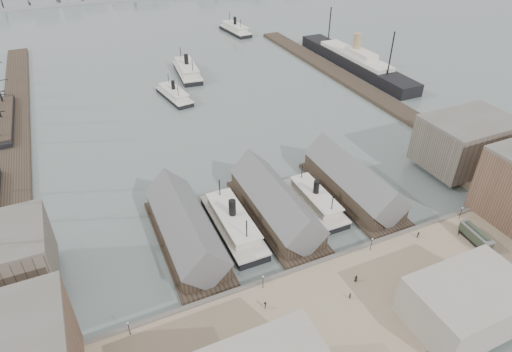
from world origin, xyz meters
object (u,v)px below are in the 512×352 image
horse_cart_right (418,304)px  tram (475,236)px  ferry_docked_west (233,223)px  ocean_steamer (355,61)px  horse_cart_center (280,333)px

horse_cart_right → tram: bearing=-77.2°
ferry_docked_west → tram: ferry_docked_west is taller
ferry_docked_west → tram: size_ratio=2.98×
ocean_steamer → horse_cart_center: ocean_steamer is taller
tram → horse_cart_right: (-27.84, -10.17, -1.03)m
tram → horse_cart_right: tram is taller
horse_cart_center → horse_cart_right: bearing=-87.8°
ferry_docked_west → ocean_steamer: bearing=41.4°
ocean_steamer → tram: size_ratio=8.74×
ferry_docked_west → ocean_steamer: 140.00m
ferry_docked_west → ocean_steamer: size_ratio=0.34×
horse_cart_center → horse_cart_right: (30.76, -5.88, -0.03)m
ferry_docked_west → horse_cart_center: (-4.27, -36.30, 0.28)m
horse_cart_center → ocean_steamer: bearing=-27.2°
ocean_steamer → horse_cart_right: bearing=-120.2°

